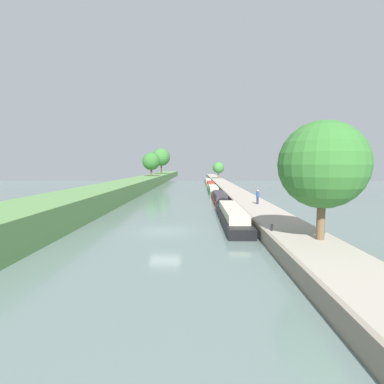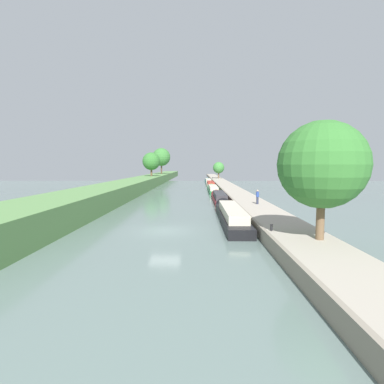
{
  "view_description": "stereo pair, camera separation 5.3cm",
  "coord_description": "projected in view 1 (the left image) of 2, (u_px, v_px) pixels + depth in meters",
  "views": [
    {
      "loc": [
        2.64,
        -24.45,
        5.37
      ],
      "look_at": [
        1.76,
        25.11,
        1.0
      ],
      "focal_mm": 28.48,
      "sensor_mm": 36.0,
      "label": 1
    },
    {
      "loc": [
        2.69,
        -24.45,
        5.37
      ],
      "look_at": [
        1.76,
        25.11,
        1.0
      ],
      "focal_mm": 28.48,
      "sensor_mm": 36.0,
      "label": 2
    }
  ],
  "objects": [
    {
      "name": "narrowboat_maroon",
      "position": [
        219.0,
        197.0,
        45.84
      ],
      "size": [
        1.87,
        13.77,
        1.97
      ],
      "color": "maroon",
      "rests_on": "ground_plane"
    },
    {
      "name": "tree_rightbank_near",
      "position": [
        323.0,
        165.0,
        17.92
      ],
      "size": [
        5.19,
        5.19,
        7.08
      ],
      "color": "brown",
      "rests_on": "right_towpath"
    },
    {
      "name": "ground_plane",
      "position": [
        165.0,
        231.0,
        24.87
      ],
      "size": [
        160.0,
        160.0,
        0.0
      ],
      "primitive_type": "plane",
      "color": "slate"
    },
    {
      "name": "stone_quay",
      "position": [
        254.0,
        226.0,
        24.7
      ],
      "size": [
        0.25,
        260.0,
        0.97
      ],
      "color": "gray",
      "rests_on": "ground_plane"
    },
    {
      "name": "narrowboat_cream",
      "position": [
        210.0,
        184.0,
        77.86
      ],
      "size": [
        1.88,
        16.96,
        1.83
      ],
      "color": "beige",
      "rests_on": "ground_plane"
    },
    {
      "name": "narrowboat_teal",
      "position": [
        208.0,
        181.0,
        94.96
      ],
      "size": [
        1.86,
        15.23,
        1.78
      ],
      "color": "#195B60",
      "rests_on": "ground_plane"
    },
    {
      "name": "mooring_bollard_far",
      "position": [
        212.0,
        178.0,
        101.98
      ],
      "size": [
        0.16,
        0.16,
        0.45
      ],
      "color": "black",
      "rests_on": "right_towpath"
    },
    {
      "name": "left_grassy_bank",
      "position": [
        36.0,
        216.0,
        24.95
      ],
      "size": [
        6.44,
        260.0,
        2.36
      ],
      "color": "#5B894C",
      "rests_on": "ground_plane"
    },
    {
      "name": "tree_leftbank_downstream",
      "position": [
        161.0,
        157.0,
        105.94
      ],
      "size": [
        6.2,
        6.2,
        8.94
      ],
      "color": "#4C3828",
      "rests_on": "left_grassy_bank"
    },
    {
      "name": "right_towpath",
      "position": [
        280.0,
        226.0,
        24.66
      ],
      "size": [
        3.85,
        260.0,
        0.92
      ],
      "color": "#A89E8E",
      "rests_on": "ground_plane"
    },
    {
      "name": "narrowboat_green",
      "position": [
        213.0,
        189.0,
        62.05
      ],
      "size": [
        1.88,
        14.94,
        1.88
      ],
      "color": "#1E6033",
      "rests_on": "ground_plane"
    },
    {
      "name": "person_walking",
      "position": [
        258.0,
        197.0,
        34.86
      ],
      "size": [
        0.34,
        0.34,
        1.66
      ],
      "color": "#282D42",
      "rests_on": "right_towpath"
    },
    {
      "name": "narrowboat_black",
      "position": [
        231.0,
        214.0,
        29.55
      ],
      "size": [
        2.02,
        16.16,
        2.1
      ],
      "color": "black",
      "rests_on": "ground_plane"
    },
    {
      "name": "tree_leftbank_upstream",
      "position": [
        151.0,
        161.0,
        83.9
      ],
      "size": [
        4.88,
        4.88,
        6.53
      ],
      "color": "brown",
      "rests_on": "left_grassy_bank"
    },
    {
      "name": "tree_rightbank_midnear",
      "position": [
        218.0,
        168.0,
        103.55
      ],
      "size": [
        3.85,
        3.85,
        5.53
      ],
      "color": "brown",
      "rests_on": "right_towpath"
    },
    {
      "name": "mooring_bollard_near",
      "position": [
        272.0,
        228.0,
        20.68
      ],
      "size": [
        0.16,
        0.16,
        0.45
      ],
      "color": "black",
      "rests_on": "right_towpath"
    }
  ]
}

